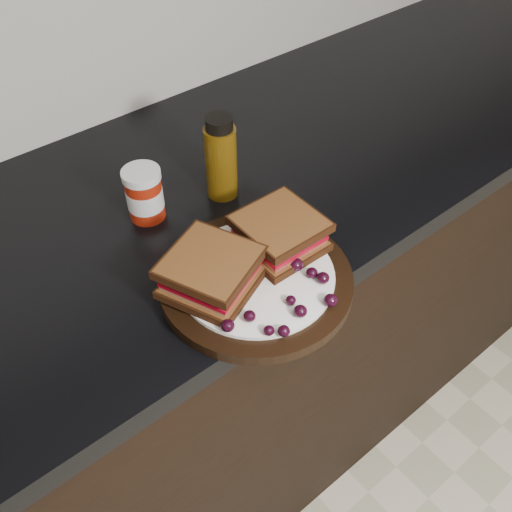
{
  "coord_description": "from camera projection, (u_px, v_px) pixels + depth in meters",
  "views": [
    {
      "loc": [
        -0.29,
        1.04,
        1.52
      ],
      "look_at": [
        0.06,
        1.47,
        0.96
      ],
      "focal_mm": 40.0,
      "sensor_mm": 36.0,
      "label": 1
    }
  ],
  "objects": [
    {
      "name": "base_cabinets",
      "position": [
        170.0,
        379.0,
        1.26
      ],
      "size": [
        3.96,
        0.58,
        0.86
      ],
      "primitive_type": "cube",
      "color": "black",
      "rests_on": "ground_plane"
    },
    {
      "name": "countertop",
      "position": [
        141.0,
        230.0,
        0.94
      ],
      "size": [
        3.98,
        0.6,
        0.04
      ],
      "primitive_type": "cube",
      "color": "black",
      "rests_on": "base_cabinets"
    },
    {
      "name": "plate",
      "position": [
        256.0,
        281.0,
        0.82
      ],
      "size": [
        0.28,
        0.28,
        0.02
      ],
      "primitive_type": "cylinder",
      "color": "black",
      "rests_on": "countertop"
    },
    {
      "name": "sandwich_left",
      "position": [
        211.0,
        272.0,
        0.78
      ],
      "size": [
        0.15,
        0.15,
        0.05
      ],
      "primitive_type": null,
      "rotation": [
        0.0,
        0.0,
        0.4
      ],
      "color": "brown",
      "rests_on": "plate"
    },
    {
      "name": "sandwich_right",
      "position": [
        280.0,
        233.0,
        0.83
      ],
      "size": [
        0.11,
        0.11,
        0.05
      ],
      "primitive_type": null,
      "rotation": [
        0.0,
        0.0,
        -0.01
      ],
      "color": "brown",
      "rests_on": "plate"
    },
    {
      "name": "grape_0",
      "position": [
        228.0,
        326.0,
        0.74
      ],
      "size": [
        0.02,
        0.02,
        0.02
      ],
      "primitive_type": "ellipsoid",
      "color": "black",
      "rests_on": "plate"
    },
    {
      "name": "grape_1",
      "position": [
        250.0,
        316.0,
        0.75
      ],
      "size": [
        0.02,
        0.02,
        0.02
      ],
      "primitive_type": "ellipsoid",
      "color": "black",
      "rests_on": "plate"
    },
    {
      "name": "grape_2",
      "position": [
        269.0,
        330.0,
        0.73
      ],
      "size": [
        0.01,
        0.01,
        0.01
      ],
      "primitive_type": "ellipsoid",
      "color": "black",
      "rests_on": "plate"
    },
    {
      "name": "grape_3",
      "position": [
        284.0,
        331.0,
        0.73
      ],
      "size": [
        0.02,
        0.02,
        0.02
      ],
      "primitive_type": "ellipsoid",
      "color": "black",
      "rests_on": "plate"
    },
    {
      "name": "grape_4",
      "position": [
        300.0,
        311.0,
        0.75
      ],
      "size": [
        0.02,
        0.02,
        0.02
      ],
      "primitive_type": "ellipsoid",
      "color": "black",
      "rests_on": "plate"
    },
    {
      "name": "grape_5",
      "position": [
        291.0,
        300.0,
        0.77
      ],
      "size": [
        0.01,
        0.01,
        0.01
      ],
      "primitive_type": "ellipsoid",
      "color": "black",
      "rests_on": "plate"
    },
    {
      "name": "grape_6",
      "position": [
        331.0,
        300.0,
        0.77
      ],
      "size": [
        0.02,
        0.02,
        0.02
      ],
      "primitive_type": "ellipsoid",
      "color": "black",
      "rests_on": "plate"
    },
    {
      "name": "grape_7",
      "position": [
        323.0,
        278.0,
        0.8
      ],
      "size": [
        0.02,
        0.02,
        0.02
      ],
      "primitive_type": "ellipsoid",
      "color": "black",
      "rests_on": "plate"
    },
    {
      "name": "grape_8",
      "position": [
        312.0,
        273.0,
        0.8
      ],
      "size": [
        0.02,
        0.02,
        0.02
      ],
      "primitive_type": "ellipsoid",
      "color": "black",
      "rests_on": "plate"
    },
    {
      "name": "grape_9",
      "position": [
        296.0,
        265.0,
        0.81
      ],
      "size": [
        0.02,
        0.02,
        0.02
      ],
      "primitive_type": "ellipsoid",
      "color": "black",
      "rests_on": "plate"
    },
    {
      "name": "grape_10",
      "position": [
        298.0,
        247.0,
        0.84
      ],
      "size": [
        0.02,
        0.02,
        0.02
      ],
      "primitive_type": "ellipsoid",
      "color": "black",
      "rests_on": "plate"
    },
    {
      "name": "grape_11",
      "position": [
        290.0,
        242.0,
        0.85
      ],
      "size": [
        0.02,
        0.02,
        0.02
      ],
      "primitive_type": "ellipsoid",
      "color": "black",
      "rests_on": "plate"
    },
    {
      "name": "grape_12",
      "position": [
        276.0,
        237.0,
        0.85
      ],
      "size": [
        0.02,
        0.02,
        0.02
      ],
      "primitive_type": "ellipsoid",
      "color": "black",
      "rests_on": "plate"
    },
    {
      "name": "grape_13",
      "position": [
        194.0,
        262.0,
        0.82
      ],
      "size": [
        0.02,
        0.02,
        0.01
      ],
      "primitive_type": "ellipsoid",
      "color": "black",
      "rests_on": "plate"
    },
    {
      "name": "grape_14",
      "position": [
        204.0,
        276.0,
        0.8
      ],
      "size": [
        0.01,
        0.01,
        0.01
      ],
      "primitive_type": "ellipsoid",
      "color": "black",
      "rests_on": "plate"
    },
    {
      "name": "grape_15",
      "position": [
        217.0,
        284.0,
        0.79
      ],
      "size": [
        0.02,
        0.02,
        0.02
      ],
      "primitive_type": "ellipsoid",
      "color": "black",
      "rests_on": "plate"
    },
    {
      "name": "grape_16",
      "position": [
        216.0,
        302.0,
        0.76
      ],
      "size": [
        0.02,
        0.02,
        0.02
      ],
      "primitive_type": "ellipsoid",
      "color": "black",
      "rests_on": "plate"
    },
    {
      "name": "grape_17",
      "position": [
        213.0,
        262.0,
        0.82
      ],
      "size": [
        0.02,
        0.02,
        0.02
      ],
      "primitive_type": "ellipsoid",
      "color": "black",
      "rests_on": "plate"
    },
    {
      "name": "grape_18",
      "position": [
        201.0,
        288.0,
        0.78
      ],
      "size": [
        0.02,
        0.02,
        0.02
      ],
      "primitive_type": "ellipsoid",
      "color": "black",
      "rests_on": "plate"
    },
    {
      "name": "grape_19",
      "position": [
        212.0,
        294.0,
        0.78
      ],
      "size": [
        0.02,
        0.02,
        0.02
      ],
      "primitive_type": "ellipsoid",
      "color": "black",
      "rests_on": "plate"
    },
    {
      "name": "condiment_jar",
      "position": [
        144.0,
        194.0,
        0.91
      ],
      "size": [
        0.07,
        0.07,
        0.09
      ],
      "primitive_type": "cylinder",
      "rotation": [
        0.0,
        0.0,
        0.24
      ],
      "color": "#991C0B",
      "rests_on": "countertop"
    },
    {
      "name": "oil_bottle",
      "position": [
        221.0,
        157.0,
        0.93
      ],
      "size": [
        0.07,
        0.07,
        0.15
      ],
      "primitive_type": "cylinder",
      "rotation": [
        0.0,
        0.0,
        0.37
      ],
      "color": "#503508",
      "rests_on": "countertop"
    }
  ]
}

